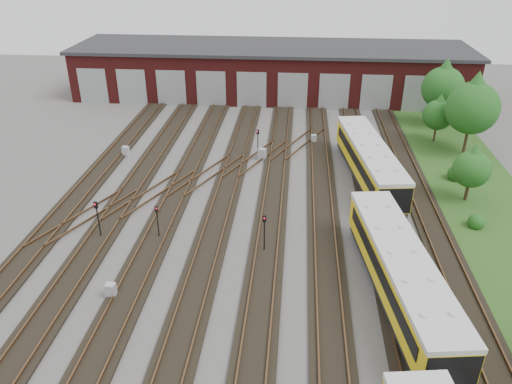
{
  "coord_description": "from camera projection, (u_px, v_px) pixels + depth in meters",
  "views": [
    {
      "loc": [
        3.72,
        -25.54,
        19.43
      ],
      "look_at": [
        0.83,
        7.6,
        2.0
      ],
      "focal_mm": 35.0,
      "sensor_mm": 36.0,
      "label": 1
    }
  ],
  "objects": [
    {
      "name": "tree_3",
      "position": [
        473.0,
        165.0,
        39.12
      ],
      "size": [
        2.96,
        2.96,
        4.91
      ],
      "color": "#382519",
      "rests_on": "ground"
    },
    {
      "name": "metro_train",
      "position": [
        400.0,
        274.0,
        28.73
      ],
      "size": [
        4.7,
        47.09,
        3.07
      ],
      "rotation": [
        0.0,
        0.0,
        0.14
      ],
      "color": "black",
      "rests_on": "ground"
    },
    {
      "name": "bush_1",
      "position": [
        457.0,
        172.0,
        43.62
      ],
      "size": [
        1.54,
        1.54,
        1.54
      ],
      "primitive_type": "sphere",
      "color": "#184513",
      "rests_on": "ground"
    },
    {
      "name": "relay_cabinet_2",
      "position": [
        111.0,
        291.0,
        29.63
      ],
      "size": [
        0.61,
        0.52,
        0.96
      ],
      "primitive_type": "cube",
      "rotation": [
        0.0,
        0.0,
        -0.07
      ],
      "color": "#A1A3A6",
      "rests_on": "ground"
    },
    {
      "name": "signal_mast_2",
      "position": [
        258.0,
        139.0,
        47.72
      ],
      "size": [
        0.26,
        0.25,
        2.72
      ],
      "rotation": [
        0.0,
        0.0,
        -0.38
      ],
      "color": "black",
      "rests_on": "ground"
    },
    {
      "name": "relay_cabinet_4",
      "position": [
        314.0,
        139.0,
        51.36
      ],
      "size": [
        0.61,
        0.54,
        0.89
      ],
      "primitive_type": "cube",
      "rotation": [
        0.0,
        0.0,
        0.21
      ],
      "color": "#A1A3A6",
      "rests_on": "ground"
    },
    {
      "name": "signal_mast_0",
      "position": [
        97.0,
        215.0,
        34.81
      ],
      "size": [
        0.27,
        0.26,
        2.89
      ],
      "rotation": [
        0.0,
        0.0,
        -0.22
      ],
      "color": "black",
      "rests_on": "ground"
    },
    {
      "name": "bush_0",
      "position": [
        477.0,
        220.0,
        36.61
      ],
      "size": [
        1.23,
        1.23,
        1.23
      ],
      "primitive_type": "sphere",
      "color": "#184513",
      "rests_on": "ground"
    },
    {
      "name": "ground",
      "position": [
        233.0,
        274.0,
        31.84
      ],
      "size": [
        120.0,
        120.0,
        0.0
      ],
      "primitive_type": "plane",
      "color": "#4D4B47",
      "rests_on": "ground"
    },
    {
      "name": "signal_mast_1",
      "position": [
        157.0,
        218.0,
        34.84
      ],
      "size": [
        0.25,
        0.24,
        2.58
      ],
      "rotation": [
        0.0,
        0.0,
        0.36
      ],
      "color": "black",
      "rests_on": "ground"
    },
    {
      "name": "maintenance_shed",
      "position": [
        271.0,
        70.0,
        65.63
      ],
      "size": [
        51.0,
        12.5,
        6.35
      ],
      "color": "#541515",
      "rests_on": "ground"
    },
    {
      "name": "relay_cabinet_3",
      "position": [
        262.0,
        154.0,
        47.53
      ],
      "size": [
        0.84,
        0.78,
        1.12
      ],
      "primitive_type": "cube",
      "rotation": [
        0.0,
        0.0,
        -0.42
      ],
      "color": "#A1A3A6",
      "rests_on": "ground"
    },
    {
      "name": "bush_2",
      "position": [
        432.0,
        109.0,
        59.52
      ],
      "size": [
        1.27,
        1.27,
        1.27
      ],
      "primitive_type": "sphere",
      "color": "#184513",
      "rests_on": "ground"
    },
    {
      "name": "tree_0",
      "position": [
        444.0,
        83.0,
        53.97
      ],
      "size": [
        4.56,
        4.56,
        7.56
      ],
      "color": "#382519",
      "rests_on": "ground"
    },
    {
      "name": "tree_2",
      "position": [
        474.0,
        102.0,
        46.63
      ],
      "size": [
        4.95,
        4.95,
        8.2
      ],
      "color": "#382519",
      "rests_on": "ground"
    },
    {
      "name": "tree_1",
      "position": [
        439.0,
        111.0,
        50.4
      ],
      "size": [
        3.07,
        3.07,
        5.08
      ],
      "color": "#382519",
      "rests_on": "ground"
    },
    {
      "name": "track_network",
      "position": [
        231.0,
        267.0,
        32.32
      ],
      "size": [
        30.4,
        70.0,
        0.33
      ],
      "color": "black",
      "rests_on": "ground"
    },
    {
      "name": "signal_mast_3",
      "position": [
        264.0,
        229.0,
        33.22
      ],
      "size": [
        0.24,
        0.22,
        2.84
      ],
      "rotation": [
        0.0,
        0.0,
        -0.05
      ],
      "color": "black",
      "rests_on": "ground"
    },
    {
      "name": "grass_verge",
      "position": [
        488.0,
        209.0,
        39.19
      ],
      "size": [
        8.0,
        55.0,
        0.05
      ],
      "primitive_type": "cube",
      "color": "#214B19",
      "rests_on": "ground"
    },
    {
      "name": "relay_cabinet_1",
      "position": [
        126.0,
        151.0,
        48.32
      ],
      "size": [
        0.67,
        0.59,
        0.99
      ],
      "primitive_type": "cube",
      "rotation": [
        0.0,
        0.0,
        -0.17
      ],
      "color": "#A1A3A6",
      "rests_on": "ground"
    }
  ]
}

